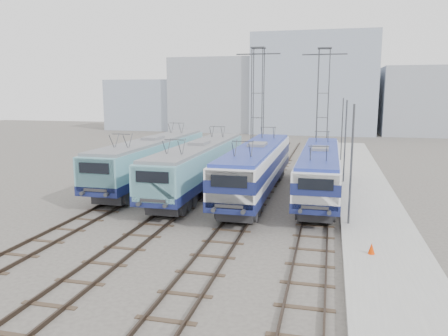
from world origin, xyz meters
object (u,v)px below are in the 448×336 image
at_px(locomotive_center_left, 199,163).
at_px(locomotive_center_right, 257,165).
at_px(catenary_tower_east, 323,102).
at_px(locomotive_far_right, 320,168).
at_px(locomotive_far_left, 152,157).
at_px(mast_mid, 345,143).
at_px(catenary_tower_west, 258,102).
at_px(mast_front, 351,168).
at_px(mast_rear, 342,131).
at_px(safety_cone, 371,248).

bearing_deg(locomotive_center_left, locomotive_center_right, -1.66).
height_order(locomotive_center_right, catenary_tower_east, catenary_tower_east).
bearing_deg(catenary_tower_east, locomotive_far_right, -89.04).
bearing_deg(locomotive_far_left, mast_mid, 13.62).
distance_m(catenary_tower_west, mast_front, 22.00).
bearing_deg(catenary_tower_east, locomotive_center_left, -119.54).
xyz_separation_m(catenary_tower_west, catenary_tower_east, (6.50, 2.00, 0.00)).
relative_size(locomotive_far_left, mast_rear, 2.67).
bearing_deg(mast_rear, locomotive_far_right, -96.22).
distance_m(locomotive_far_left, catenary_tower_east, 19.56).
bearing_deg(locomotive_far_left, locomotive_far_right, -5.32).
relative_size(locomotive_far_right, mast_front, 2.46).
relative_size(locomotive_far_left, catenary_tower_east, 1.56).
xyz_separation_m(locomotive_center_left, mast_front, (10.85, -6.56, 1.23)).
relative_size(locomotive_center_left, safety_cone, 35.03).
bearing_deg(mast_mid, safety_cone, -87.06).
relative_size(locomotive_far_left, mast_mid, 2.67).
bearing_deg(mast_front, locomotive_far_left, 151.66).
relative_size(locomotive_center_left, catenary_tower_west, 1.52).
bearing_deg(safety_cone, locomotive_center_right, 123.05).
distance_m(locomotive_far_right, mast_rear, 17.13).
distance_m(locomotive_far_right, mast_front, 7.38).
xyz_separation_m(catenary_tower_west, safety_cone, (9.46, -24.65, -6.08)).
bearing_deg(catenary_tower_west, mast_mid, -42.93).
bearing_deg(locomotive_far_left, catenary_tower_east, 46.00).
xyz_separation_m(locomotive_center_right, safety_cone, (7.21, -11.07, -1.78)).
bearing_deg(locomotive_center_right, mast_rear, 70.13).
distance_m(locomotive_center_left, safety_cone, 16.29).
bearing_deg(safety_cone, catenary_tower_west, 110.99).
distance_m(locomotive_center_right, catenary_tower_east, 16.70).
bearing_deg(locomotive_center_right, locomotive_center_left, 178.34).
height_order(catenary_tower_west, catenary_tower_east, same).
relative_size(catenary_tower_west, mast_front, 1.71).
relative_size(locomotive_far_left, locomotive_center_right, 1.02).
relative_size(mast_mid, mast_rear, 1.00).
bearing_deg(catenary_tower_west, mast_rear, 24.94).
relative_size(catenary_tower_west, catenary_tower_east, 1.00).
bearing_deg(catenary_tower_west, mast_front, -66.73).
xyz_separation_m(mast_rear, safety_cone, (0.86, -28.65, -2.94)).
height_order(mast_mid, safety_cone, mast_mid).
bearing_deg(mast_mid, catenary_tower_east, 101.86).
xyz_separation_m(locomotive_center_right, mast_front, (6.35, -6.43, 1.16)).
bearing_deg(mast_mid, locomotive_center_left, -153.36).
relative_size(mast_rear, safety_cone, 13.46).
bearing_deg(mast_rear, catenary_tower_west, -155.06).
bearing_deg(locomotive_center_left, catenary_tower_west, 80.50).
bearing_deg(locomotive_far_left, mast_rear, 45.68).
bearing_deg(safety_cone, mast_mid, 92.94).
height_order(locomotive_center_right, mast_rear, mast_rear).
relative_size(catenary_tower_west, mast_mid, 1.71).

